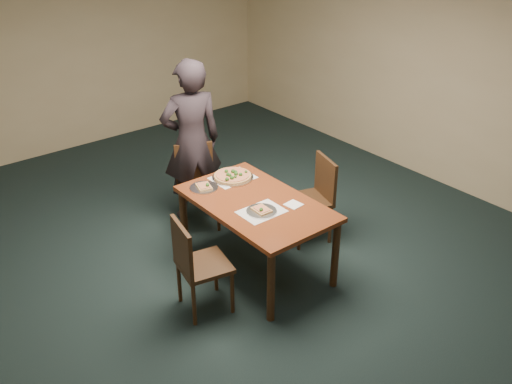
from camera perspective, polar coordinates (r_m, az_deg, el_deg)
ground at (r=5.76m, az=0.16°, el=-7.44°), size 8.00×8.00×0.00m
room_shell at (r=4.95m, az=0.19°, el=9.15°), size 8.00×8.00×8.00m
dining_table at (r=5.39m, az=0.00°, el=-1.80°), size 0.90×1.50×0.75m
chair_far at (r=6.28m, az=-5.97°, el=1.15°), size 0.55×0.55×0.91m
chair_left at (r=4.96m, az=-6.07°, el=-6.93°), size 0.50×0.50×0.91m
chair_right at (r=6.00m, az=5.95°, el=-0.20°), size 0.52×0.52×0.91m
diner at (r=6.25m, az=-6.46°, el=5.03°), size 0.76×0.60×1.83m
placemat_main at (r=5.79m, az=-2.35°, el=1.43°), size 0.42×0.32×0.00m
placemat_near at (r=5.18m, az=0.56°, el=-1.97°), size 0.40×0.30×0.00m
pizza_pan at (r=5.77m, az=-2.35°, el=1.62°), size 0.42×0.42×0.07m
slice_plate_near at (r=5.17m, az=0.56°, el=-1.86°), size 0.28×0.28×0.06m
slice_plate_far at (r=5.60m, az=-5.21°, el=0.51°), size 0.28×0.28×0.06m
napkin at (r=5.30m, az=3.77°, el=-1.27°), size 0.15×0.15×0.01m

